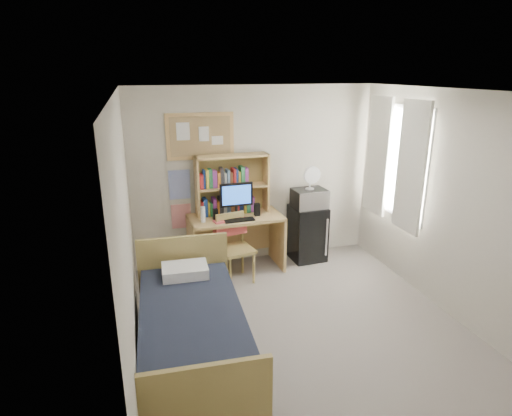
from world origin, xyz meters
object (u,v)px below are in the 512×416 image
object	(u,v)px
bulletin_board	(200,136)
desk_fan	(310,179)
mini_fridge	(307,233)
speaker_left	(215,214)
monitor	(236,201)
desk_chair	(236,249)
microwave	(309,198)
speaker_right	(257,210)
desk	(236,243)
bed	(192,335)

from	to	relation	value
bulletin_board	desk_fan	xyz separation A→B (m)	(1.54, -0.27, -0.65)
mini_fridge	speaker_left	distance (m)	1.52
monitor	desk_fan	distance (m)	1.16
desk_chair	monitor	size ratio (longest dim) A/B	1.92
microwave	desk_fan	distance (m)	0.30
mini_fridge	microwave	bearing A→B (deg)	-90.00
speaker_left	speaker_right	xyz separation A→B (m)	(0.60, 0.02, 0.01)
desk	monitor	bearing A→B (deg)	-90.00
bulletin_board	desk_fan	distance (m)	1.70
speaker_left	speaker_right	distance (m)	0.60
mini_fridge	desk_fan	size ratio (longest dim) A/B	2.63
bulletin_board	speaker_right	world-z (taller)	bulletin_board
bed	desk	bearing A→B (deg)	67.21
microwave	bulletin_board	bearing A→B (deg)	167.16
microwave	bed	bearing A→B (deg)	-139.26
bed	microwave	xyz separation A→B (m)	(2.03, 1.94, 0.69)
desk_chair	monitor	distance (m)	0.67
speaker_left	desk_chair	bearing A→B (deg)	-53.32
desk	desk_chair	bearing A→B (deg)	-104.19
desk_chair	monitor	world-z (taller)	monitor
bulletin_board	desk_chair	bearing A→B (deg)	-64.25
speaker_right	microwave	xyz separation A→B (m)	(0.84, 0.11, 0.06)
bed	microwave	world-z (taller)	microwave
microwave	mini_fridge	bearing A→B (deg)	90.00
speaker_left	bed	bearing A→B (deg)	-110.00
desk	desk_fan	distance (m)	1.43
mini_fridge	desk_fan	world-z (taller)	desk_fan
mini_fridge	monitor	bearing A→B (deg)	-175.78
mini_fridge	monitor	distance (m)	1.32
desk_chair	microwave	xyz separation A→B (m)	(1.22, 0.41, 0.50)
desk_chair	monitor	bearing A→B (deg)	63.16
mini_fridge	microwave	world-z (taller)	microwave
microwave	speaker_left	bearing A→B (deg)	-177.68
bulletin_board	monitor	size ratio (longest dim) A/B	1.91
desk	speaker_right	size ratio (longest dim) A/B	7.35
desk	mini_fridge	size ratio (longest dim) A/B	1.57
desk_chair	desk_fan	bearing A→B (deg)	7.02
monitor	speaker_left	distance (m)	0.34
monitor	desk_fan	xyz separation A→B (m)	(1.14, 0.12, 0.20)
bed	monitor	world-z (taller)	monitor
monitor	mini_fridge	bearing A→B (deg)	5.34
bed	speaker_left	world-z (taller)	speaker_left
mini_fridge	monitor	size ratio (longest dim) A/B	1.70
speaker_right	desk_fan	size ratio (longest dim) A/B	0.56
mini_fridge	desk_fan	bearing A→B (deg)	-90.00
speaker_left	microwave	bearing A→B (deg)	3.44
desk	microwave	distance (m)	1.27
desk_chair	monitor	xyz separation A→B (m)	(0.08, 0.29, 0.60)
desk_fan	microwave	bearing A→B (deg)	-2.93
bulletin_board	speaker_right	bearing A→B (deg)	-28.48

